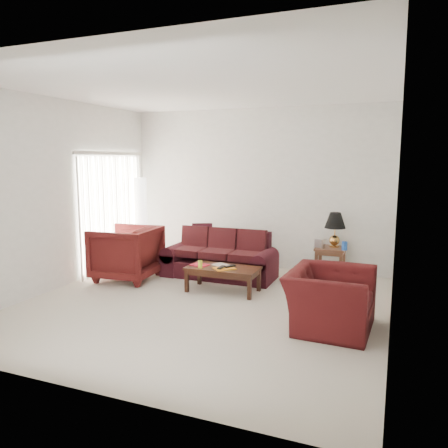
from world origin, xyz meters
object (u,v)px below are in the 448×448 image
end_table (330,263)px  armchair_right (330,299)px  armchair_left (126,253)px  floor_lamp (141,219)px  sofa (219,255)px  coffee_table (223,279)px

end_table → armchair_right: size_ratio=0.49×
end_table → armchair_left: bearing=-157.1°
end_table → floor_lamp: floor_lamp is taller
sofa → armchair_right: (2.15, -1.65, -0.04)m
sofa → floor_lamp: floor_lamp is taller
floor_lamp → armchair_right: floor_lamp is taller
floor_lamp → end_table: bearing=1.9°
armchair_right → coffee_table: bearing=65.8°
floor_lamp → armchair_left: size_ratio=1.69×
floor_lamp → coffee_table: 2.72m
armchair_right → end_table: bearing=10.6°
sofa → end_table: size_ratio=3.57×
armchair_left → armchair_right: armchair_left is taller
end_table → armchair_right: (0.33, -2.31, 0.09)m
end_table → armchair_left: size_ratio=0.54×
sofa → floor_lamp: size_ratio=1.14×
sofa → armchair_right: bearing=-40.4°
floor_lamp → coffee_table: floor_lamp is taller
end_table → armchair_left: (-3.25, -1.37, 0.19)m
armchair_left → armchair_right: bearing=70.8°
sofa → coffee_table: (0.38, -0.76, -0.20)m
sofa → armchair_left: 1.60m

